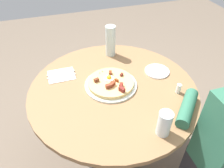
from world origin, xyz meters
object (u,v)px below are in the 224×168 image
Objects in this scene: pizza_plate at (111,85)px; salt_shaker at (179,89)px; breakfast_pizza at (111,82)px; water_bottle at (111,41)px; knife at (62,76)px; bread_plate at (157,71)px; dining_table at (113,106)px; fork at (61,73)px; water_glass at (164,123)px.

pizza_plate is 0.41m from salt_shaker.
water_bottle is at bearing -106.73° from breakfast_pizza.
breakfast_pizza is 1.57× the size of knife.
knife is at bearing -12.24° from bread_plate.
knife is 0.73m from salt_shaker.
dining_table is 0.38m from bread_plate.
pizza_plate is at bearing 142.67° from fork.
knife reaches higher than dining_table.
breakfast_pizza is 0.33m from knife.
fork is 1.31× the size of water_glass.
water_glass reaches higher than breakfast_pizza.
water_bottle is (-0.38, -0.13, 0.11)m from fork.
fork is at bearing -31.32° from salt_shaker.
pizza_plate is 1.79× the size of fork.
salt_shaker is at bearing 148.40° from fork.
knife is 0.80× the size of water_bottle.
water_bottle reaches higher than fork.
pizza_plate is 0.44m from water_glass.
water_bottle reaches higher than breakfast_pizza.
water_glass is (-0.14, 0.42, 0.06)m from pizza_plate.
fork is at bearing -37.18° from breakfast_pizza.
pizza_plate reaches higher than bread_plate.
water_glass is at bearing 123.35° from fork.
bread_plate is at bearing -83.21° from salt_shaker.
breakfast_pizza is 4.73× the size of salt_shaker.
bread_plate is (-0.34, -0.04, -0.02)m from breakfast_pizza.
dining_table is 4.59× the size of water_bottle.
water_bottle is (-0.10, -0.34, 0.09)m from breakfast_pizza.
dining_table is 0.48m from water_glass.
fork is (0.28, -0.21, -0.02)m from breakfast_pizza.
breakfast_pizza reaches higher than fork.
bread_plate reaches higher than knife.
dining_table is 17.20× the size of salt_shaker.
pizza_plate is 0.37m from water_bottle.
water_glass is 0.76m from water_bottle.
water_glass reaches higher than bread_plate.
water_glass is (-0.42, 0.59, 0.06)m from knife.
fork and knife have the same top height.
breakfast_pizza is 1.57× the size of fork.
dining_table is at bearing 145.07° from knife.
salt_shaker is at bearing 116.51° from water_bottle.
pizza_plate is at bearing -71.74° from water_glass.
dining_table is 0.41m from fork.
breakfast_pizza is 0.34m from bread_plate.
water_bottle is at bearing -106.80° from pizza_plate.
salt_shaker is (-0.64, 0.36, 0.02)m from knife.
dining_table is 3.20× the size of pizza_plate.
dining_table is 5.72× the size of fork.
dining_table is 0.43m from salt_shaker.
dining_table is 3.64× the size of breakfast_pizza.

